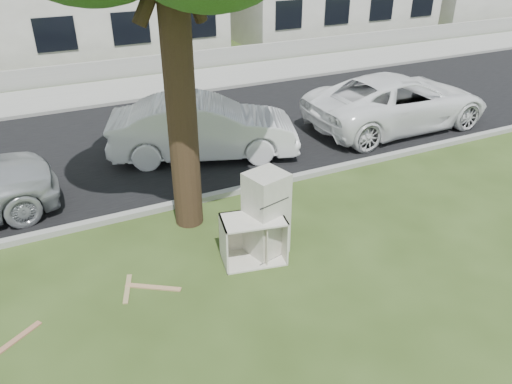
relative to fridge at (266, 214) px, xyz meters
name	(u,v)px	position (x,y,z in m)	size (l,w,h in m)	color
ground	(246,266)	(-0.51, -0.25, -0.78)	(120.00, 120.00, 0.00)	#2E3F16
road	(153,142)	(-0.51, 5.75, -0.77)	(120.00, 7.00, 0.01)	black
kerb_near	(198,202)	(-0.51, 2.20, -0.78)	(120.00, 0.18, 0.12)	gray
kerb_far	(123,104)	(-0.51, 9.30, -0.78)	(120.00, 0.18, 0.12)	gray
sidewalk	(114,91)	(-0.51, 10.75, -0.77)	(120.00, 2.80, 0.01)	gray
low_wall	(104,70)	(-0.51, 12.35, -0.43)	(120.00, 0.15, 0.70)	gray
fridge	(266,214)	(0.00, 0.00, 0.00)	(0.64, 0.59, 1.55)	silver
cabinet	(253,239)	(-0.31, -0.13, -0.36)	(1.07, 0.67, 0.84)	white
plank_a	(6,347)	(-4.31, -0.50, -0.76)	(1.14, 0.09, 0.02)	#9F6B4D
plank_b	(153,287)	(-2.11, -0.13, -0.76)	(0.92, 0.09, 0.02)	tan
plank_c	(128,289)	(-2.49, 0.01, -0.77)	(0.72, 0.08, 0.02)	#9E8857
car_center	(204,128)	(0.47, 4.35, -0.02)	(1.59, 4.56, 1.50)	silver
car_right	(398,101)	(6.11, 3.89, -0.03)	(2.47, 5.36, 1.49)	white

